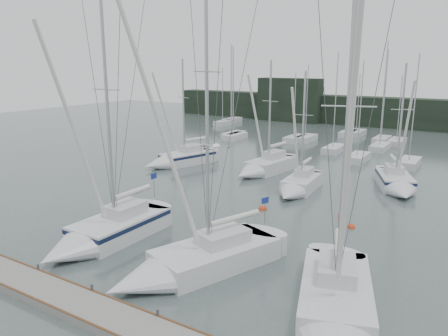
% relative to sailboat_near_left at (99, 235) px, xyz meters
% --- Properties ---
extents(ground, '(160.00, 160.00, 0.00)m').
position_rel_sailboat_near_left_xyz_m(ground, '(6.36, -0.44, -0.65)').
color(ground, '#485754').
rests_on(ground, ground).
extents(dock, '(24.00, 2.00, 0.40)m').
position_rel_sailboat_near_left_xyz_m(dock, '(6.36, -5.44, -0.45)').
color(dock, slate).
rests_on(dock, ground).
extents(far_treeline, '(90.00, 4.00, 5.00)m').
position_rel_sailboat_near_left_xyz_m(far_treeline, '(6.36, 61.56, 1.85)').
color(far_treeline, black).
rests_on(far_treeline, ground).
extents(far_building_left, '(12.00, 3.00, 8.00)m').
position_rel_sailboat_near_left_xyz_m(far_building_left, '(-13.64, 59.56, 3.35)').
color(far_building_left, black).
rests_on(far_building_left, ground).
extents(mast_forest, '(59.51, 28.32, 14.86)m').
position_rel_sailboat_near_left_xyz_m(mast_forest, '(8.00, 44.46, -0.17)').
color(mast_forest, '#BCBCC0').
rests_on(mast_forest, ground).
extents(sailboat_near_left, '(3.17, 9.51, 15.68)m').
position_rel_sailboat_near_left_xyz_m(sailboat_near_left, '(0.00, 0.00, 0.00)').
color(sailboat_near_left, '#BCBCC0').
rests_on(sailboat_near_left, ground).
extents(sailboat_near_center, '(6.43, 10.22, 17.64)m').
position_rel_sailboat_near_left_xyz_m(sailboat_near_center, '(6.65, -0.53, -0.07)').
color(sailboat_near_center, '#BCBCC0').
rests_on(sailboat_near_center, ground).
extents(sailboat_near_right, '(5.84, 10.02, 15.44)m').
position_rel_sailboat_near_left_xyz_m(sailboat_near_right, '(14.90, -1.01, -0.07)').
color(sailboat_near_right, '#BCBCC0').
rests_on(sailboat_near_right, ground).
extents(sailboat_mid_a, '(4.99, 8.86, 12.03)m').
position_rel_sailboat_near_left_xyz_m(sailboat_mid_a, '(-9.09, 19.26, -0.01)').
color(sailboat_mid_a, '#BCBCC0').
rests_on(sailboat_mid_a, ground).
extents(sailboat_mid_b, '(3.84, 8.52, 11.90)m').
position_rel_sailboat_near_left_xyz_m(sailboat_mid_b, '(0.39, 20.82, -0.05)').
color(sailboat_mid_b, '#BCBCC0').
rests_on(sailboat_mid_b, ground).
extents(sailboat_mid_c, '(2.78, 7.31, 10.87)m').
position_rel_sailboat_near_left_xyz_m(sailboat_mid_c, '(5.93, 16.52, -0.10)').
color(sailboat_mid_c, '#BCBCC0').
rests_on(sailboat_mid_c, ground).
extents(sailboat_mid_d, '(5.14, 7.83, 11.61)m').
position_rel_sailboat_near_left_xyz_m(sailboat_mid_d, '(13.03, 21.65, -0.06)').
color(sailboat_mid_d, '#BCBCC0').
rests_on(sailboat_mid_d, ground).
extents(buoy_a, '(0.61, 0.61, 0.61)m').
position_rel_sailboat_near_left_xyz_m(buoy_a, '(5.37, 11.20, -0.65)').
color(buoy_a, red).
rests_on(buoy_a, ground).
extents(buoy_b, '(0.55, 0.55, 0.55)m').
position_rel_sailboat_near_left_xyz_m(buoy_b, '(12.12, 11.01, -0.65)').
color(buoy_b, red).
rests_on(buoy_b, ground).
extents(seagull, '(1.13, 0.53, 0.22)m').
position_rel_sailboat_near_left_xyz_m(seagull, '(9.66, -1.91, 6.75)').
color(seagull, white).
rests_on(seagull, ground).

